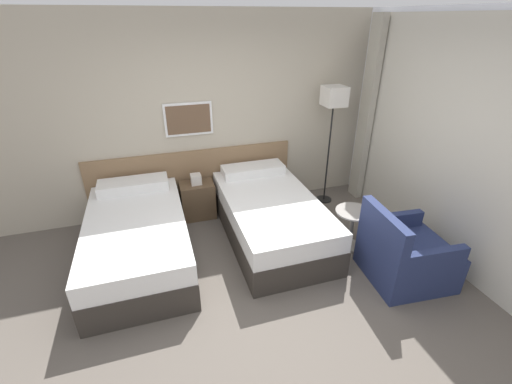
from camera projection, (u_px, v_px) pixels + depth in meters
ground_plane at (268, 305)px, 3.45m from camera, size 16.00×16.00×0.00m
wall_headboard at (214, 121)px, 4.73m from camera, size 10.00×0.10×2.70m
wall_window at (485, 158)px, 3.40m from camera, size 0.21×4.69×2.70m
bed_near_door at (138, 238)px, 3.97m from camera, size 1.10×2.03×0.70m
bed_near_window at (270, 216)px, 4.41m from camera, size 1.10×2.03×0.70m
nightstand at (198, 199)px, 4.87m from camera, size 0.47×0.34×0.66m
floor_lamp at (334, 103)px, 4.72m from camera, size 0.29×0.29×1.75m
side_table at (352, 222)px, 4.18m from camera, size 0.44×0.44×0.51m
armchair at (405, 256)px, 3.71m from camera, size 0.89×0.85×0.86m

